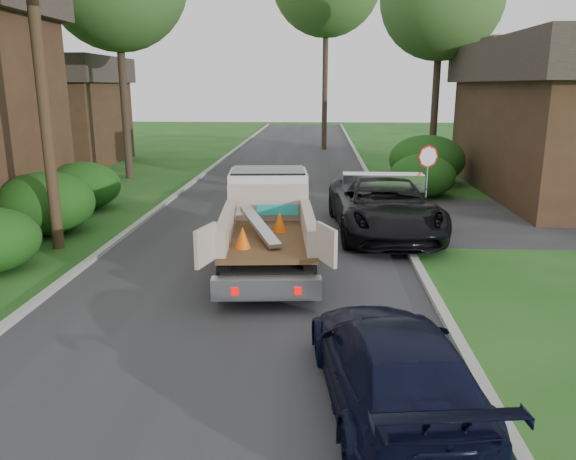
# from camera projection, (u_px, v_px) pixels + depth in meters

# --- Properties ---
(ground) EXTENTS (120.00, 120.00, 0.00)m
(ground) POSITION_uv_depth(u_px,v_px,m) (228.00, 328.00, 10.36)
(ground) COLOR #194D16
(ground) RESTS_ON ground
(road) EXTENTS (8.00, 90.00, 0.02)m
(road) POSITION_uv_depth(u_px,v_px,m) (272.00, 211.00, 20.03)
(road) COLOR #28282B
(road) RESTS_ON ground
(curb_left) EXTENTS (0.20, 90.00, 0.12)m
(curb_left) POSITION_uv_depth(u_px,v_px,m) (159.00, 208.00, 20.23)
(curb_left) COLOR #9E9E99
(curb_left) RESTS_ON ground
(curb_right) EXTENTS (0.20, 90.00, 0.12)m
(curb_right) POSITION_uv_depth(u_px,v_px,m) (388.00, 211.00, 19.80)
(curb_right) COLOR #9E9E99
(curb_right) RESTS_ON ground
(stop_sign) EXTENTS (0.71, 0.32, 2.48)m
(stop_sign) POSITION_uv_depth(u_px,v_px,m) (427.00, 166.00, 18.35)
(stop_sign) COLOR slate
(stop_sign) RESTS_ON ground
(utility_pole) EXTENTS (2.42, 1.25, 10.00)m
(utility_pole) POSITION_uv_depth(u_px,v_px,m) (38.00, 52.00, 14.17)
(utility_pole) COLOR #382619
(utility_pole) RESTS_ON ground
(house_left_far) EXTENTS (7.56, 7.56, 6.00)m
(house_left_far) POSITION_uv_depth(u_px,v_px,m) (50.00, 109.00, 31.58)
(house_left_far) COLOR #392517
(house_left_far) RESTS_ON ground
(hedge_left_b) EXTENTS (2.86, 2.86, 1.87)m
(hedge_left_b) POSITION_uv_depth(u_px,v_px,m) (46.00, 203.00, 16.76)
(hedge_left_b) COLOR #0E3D0E
(hedge_left_b) RESTS_ON ground
(hedge_left_c) EXTENTS (2.60, 2.60, 1.70)m
(hedge_left_c) POSITION_uv_depth(u_px,v_px,m) (84.00, 186.00, 20.18)
(hedge_left_c) COLOR #0E3D0E
(hedge_left_c) RESTS_ON ground
(hedge_right_a) EXTENTS (2.60, 2.60, 1.70)m
(hedge_right_a) POSITION_uv_depth(u_px,v_px,m) (423.00, 176.00, 22.41)
(hedge_right_a) COLOR #0E3D0E
(hedge_right_a) RESTS_ON ground
(hedge_right_b) EXTENTS (3.38, 3.38, 2.21)m
(hedge_right_b) POSITION_uv_depth(u_px,v_px,m) (427.00, 160.00, 25.21)
(hedge_right_b) COLOR #0E3D0E
(hedge_right_b) RESTS_ON ground
(flatbed_truck) EXTENTS (2.81, 5.89, 2.17)m
(flatbed_truck) POSITION_uv_depth(u_px,v_px,m) (268.00, 214.00, 14.22)
(flatbed_truck) COLOR black
(flatbed_truck) RESTS_ON ground
(black_pickup) EXTENTS (3.26, 6.35, 1.71)m
(black_pickup) POSITION_uv_depth(u_px,v_px,m) (383.00, 205.00, 16.84)
(black_pickup) COLOR black
(black_pickup) RESTS_ON ground
(navy_suv) EXTENTS (2.41, 4.76, 1.32)m
(navy_suv) POSITION_uv_depth(u_px,v_px,m) (393.00, 365.00, 7.64)
(navy_suv) COLOR black
(navy_suv) RESTS_ON ground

